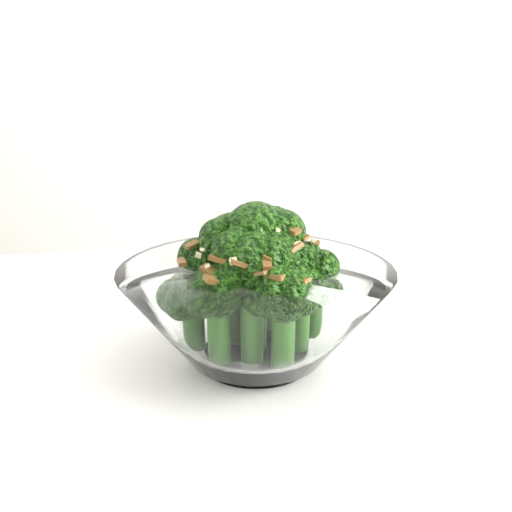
# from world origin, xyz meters

# --- Properties ---
(table) EXTENTS (1.39, 1.13, 0.75)m
(table) POSITION_xyz_m (0.13, 0.01, 0.68)
(table) COLOR white
(table) RESTS_ON ground
(broccoli_dish) EXTENTS (0.24, 0.24, 0.15)m
(broccoli_dish) POSITION_xyz_m (-0.01, -0.03, 0.81)
(broccoli_dish) COLOR white
(broccoli_dish) RESTS_ON table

